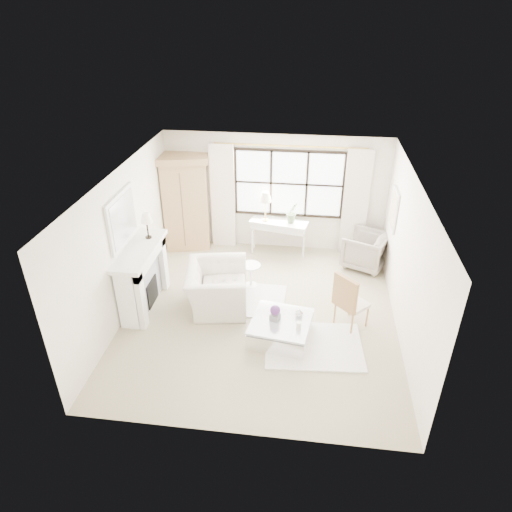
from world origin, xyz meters
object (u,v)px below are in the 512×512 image
Objects in this scene: armoire at (186,202)px; club_armchair at (217,288)px; console_table at (278,237)px; coffee_table at (281,330)px.

armoire is 2.70m from club_armchair.
console_table is at bearing -13.10° from armoire.
armoire is 4.09m from coffee_table.
armoire reaches higher than console_table.
console_table is (2.16, -0.04, -0.74)m from armoire.
armoire is 2.28m from console_table.
club_armchair is at bearing -102.28° from console_table.
console_table reaches higher than coffee_table.
armoire is at bearing 18.04° from club_armchair.
club_armchair is (-0.98, -2.27, 0.01)m from console_table.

